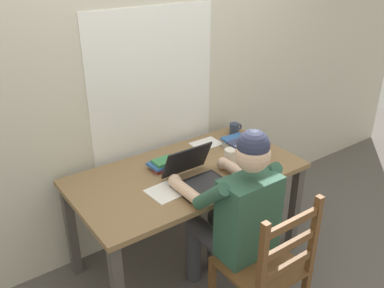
% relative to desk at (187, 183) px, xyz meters
% --- Properties ---
extents(ground_plane, '(8.00, 8.00, 0.00)m').
position_rel_desk_xyz_m(ground_plane, '(0.00, 0.00, -0.65)').
color(ground_plane, '#56514C').
extents(back_wall, '(6.00, 0.08, 2.60)m').
position_rel_desk_xyz_m(back_wall, '(0.00, 0.48, 0.64)').
color(back_wall, beige).
rests_on(back_wall, ground).
extents(desk, '(1.51, 0.80, 0.74)m').
position_rel_desk_xyz_m(desk, '(0.00, 0.00, 0.00)').
color(desk, olive).
rests_on(desk, ground).
extents(seated_person, '(0.50, 0.60, 1.25)m').
position_rel_desk_xyz_m(seated_person, '(0.01, -0.47, 0.04)').
color(seated_person, '#2D5642').
rests_on(seated_person, ground).
extents(wooden_chair, '(0.42, 0.42, 0.94)m').
position_rel_desk_xyz_m(wooden_chair, '(0.01, -0.75, -0.19)').
color(wooden_chair, brown).
rests_on(wooden_chair, ground).
extents(laptop, '(0.33, 0.32, 0.22)m').
position_rel_desk_xyz_m(laptop, '(-0.03, -0.15, 0.14)').
color(laptop, black).
rests_on(laptop, desk).
extents(computer_mouse, '(0.06, 0.10, 0.03)m').
position_rel_desk_xyz_m(computer_mouse, '(0.24, -0.24, 0.11)').
color(computer_mouse, black).
rests_on(computer_mouse, desk).
extents(coffee_mug_white, '(0.13, 0.09, 0.09)m').
position_rel_desk_xyz_m(coffee_mug_white, '(0.32, -0.06, 0.14)').
color(coffee_mug_white, silver).
rests_on(coffee_mug_white, desk).
extents(coffee_mug_dark, '(0.11, 0.08, 0.09)m').
position_rel_desk_xyz_m(coffee_mug_dark, '(0.64, 0.27, 0.13)').
color(coffee_mug_dark, '#2D384C').
rests_on(coffee_mug_dark, desk).
extents(coffee_mug_spare, '(0.12, 0.09, 0.10)m').
position_rel_desk_xyz_m(coffee_mug_spare, '(0.51, -0.17, 0.14)').
color(coffee_mug_spare, beige).
rests_on(coffee_mug_spare, desk).
extents(book_stack_main, '(0.19, 0.16, 0.07)m').
position_rel_desk_xyz_m(book_stack_main, '(0.50, 0.10, 0.12)').
color(book_stack_main, gray).
rests_on(book_stack_main, desk).
extents(book_stack_side, '(0.18, 0.14, 0.07)m').
position_rel_desk_xyz_m(book_stack_side, '(-0.11, 0.13, 0.12)').
color(book_stack_side, '#BC332D').
rests_on(book_stack_side, desk).
extents(paper_pile_near_laptop, '(0.23, 0.21, 0.01)m').
position_rel_desk_xyz_m(paper_pile_near_laptop, '(-0.24, -0.14, 0.09)').
color(paper_pile_near_laptop, white).
rests_on(paper_pile_near_laptop, desk).
extents(paper_pile_back_corner, '(0.22, 0.17, 0.01)m').
position_rel_desk_xyz_m(paper_pile_back_corner, '(0.35, 0.25, 0.09)').
color(paper_pile_back_corner, white).
rests_on(paper_pile_back_corner, desk).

